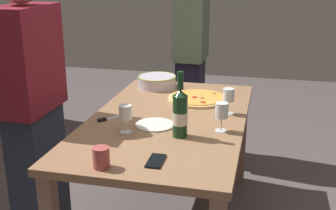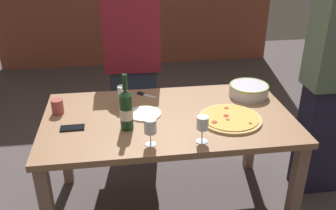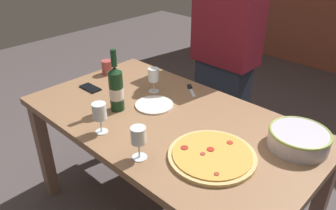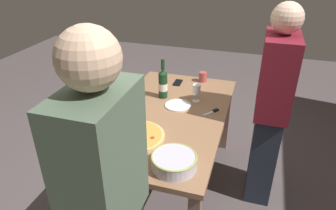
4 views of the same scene
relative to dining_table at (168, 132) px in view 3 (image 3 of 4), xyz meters
name	(u,v)px [view 3 (image 3 of 4)]	position (x,y,z in m)	size (l,w,h in m)	color
dining_table	(168,132)	(0.00, 0.00, 0.00)	(1.60, 0.90, 0.75)	#936A49
pizza	(212,155)	(0.38, -0.11, 0.10)	(0.40, 0.40, 0.03)	#DAB973
serving_bowl	(299,138)	(0.62, 0.23, 0.14)	(0.28, 0.28, 0.09)	silver
wine_bottle	(116,88)	(-0.27, -0.13, 0.22)	(0.08, 0.08, 0.35)	#163A1D
wine_glass_near_pizza	(100,113)	(-0.14, -0.33, 0.20)	(0.07, 0.07, 0.16)	white
wine_glass_by_bottle	(138,137)	(0.15, -0.34, 0.20)	(0.07, 0.07, 0.16)	white
wine_glass_far_left	(153,75)	(-0.28, 0.17, 0.20)	(0.07, 0.07, 0.15)	white
cup_amber	(107,67)	(-0.71, 0.14, 0.14)	(0.08, 0.08, 0.10)	#B24A49
side_plate	(154,105)	(-0.15, 0.04, 0.10)	(0.22, 0.22, 0.01)	white
cell_phone	(90,88)	(-0.60, -0.08, 0.10)	(0.07, 0.14, 0.01)	black
pizza_knife	(191,89)	(-0.13, 0.34, 0.10)	(0.14, 0.11, 0.02)	silver
person_host	(225,59)	(-0.18, 0.78, 0.16)	(0.44, 0.24, 1.62)	#252D3C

